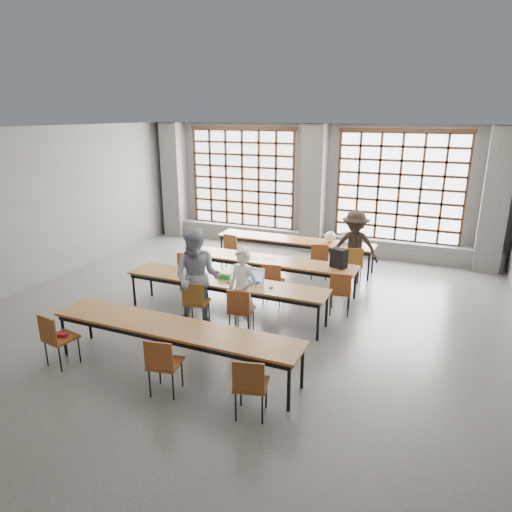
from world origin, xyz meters
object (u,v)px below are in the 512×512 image
(chair_front_right, at_px, (240,307))
(chair_near_right, at_px, (250,382))
(desk_row_c, at_px, (225,283))
(mouse, at_px, (271,287))
(chair_mid_left, at_px, (188,267))
(student_male, at_px, (242,291))
(chair_back_mid, at_px, (319,257))
(chair_near_left, at_px, (56,335))
(desk_row_a, at_px, (294,242))
(chair_back_left, at_px, (233,247))
(chair_mid_centre, at_px, (272,279))
(student_back, at_px, (354,247))
(plastic_bag, at_px, (330,237))
(backpack, at_px, (339,258))
(desk_row_b, at_px, (265,262))
(chair_near_mid, at_px, (163,361))
(laptop_front, at_px, (254,279))
(phone, at_px, (231,283))
(laptop_back, at_px, (348,241))
(red_pouch, at_px, (61,335))
(chair_front_left, at_px, (195,299))
(green_box, at_px, (224,276))
(chair_mid_right, at_px, (340,289))
(desk_row_d, at_px, (174,330))
(student_female, at_px, (197,278))

(chair_front_right, distance_m, chair_near_right, 2.32)
(desk_row_c, relative_size, mouse, 40.82)
(chair_mid_left, distance_m, student_male, 2.44)
(chair_back_mid, xyz_separation_m, chair_near_left, (-2.63, -5.38, 0.00))
(desk_row_a, distance_m, chair_front_right, 3.98)
(chair_back_left, height_order, chair_mid_centre, same)
(student_back, bearing_deg, plastic_bag, 139.61)
(chair_near_right, xyz_separation_m, backpack, (0.11, 4.27, 0.39))
(chair_near_left, height_order, student_back, student_back)
(desk_row_a, distance_m, chair_back_mid, 1.04)
(desk_row_b, distance_m, backpack, 1.62)
(chair_near_mid, height_order, plastic_bag, plastic_bag)
(chair_mid_centre, distance_m, mouse, 1.02)
(mouse, bearing_deg, desk_row_c, 178.79)
(chair_back_left, relative_size, backpack, 2.20)
(laptop_front, relative_size, phone, 2.85)
(desk_row_c, bearing_deg, laptop_back, 64.82)
(desk_row_a, relative_size, chair_near_right, 4.55)
(desk_row_b, bearing_deg, chair_back_left, 139.11)
(student_male, relative_size, student_back, 0.93)
(chair_near_left, bearing_deg, chair_mid_left, 87.48)
(student_back, height_order, red_pouch, student_back)
(desk_row_a, bearing_deg, desk_row_c, -94.82)
(desk_row_c, bearing_deg, chair_near_left, -119.76)
(chair_front_left, relative_size, student_male, 0.56)
(chair_near_left, relative_size, green_box, 3.52)
(chair_front_left, distance_m, chair_near_mid, 2.16)
(desk_row_b, xyz_separation_m, chair_mid_right, (1.81, -0.63, -0.13))
(desk_row_d, bearing_deg, student_back, 70.81)
(chair_near_left, distance_m, green_box, 3.14)
(laptop_front, bearing_deg, chair_mid_right, 28.80)
(chair_back_left, xyz_separation_m, chair_mid_centre, (1.75, -1.79, 0.00))
(desk_row_d, xyz_separation_m, plastic_bag, (1.00, 5.43, 0.21))
(desk_row_c, bearing_deg, chair_near_mid, -81.54)
(student_female, bearing_deg, student_male, -11.16)
(desk_row_d, height_order, chair_back_mid, chair_back_mid)
(desk_row_a, height_order, chair_back_mid, chair_back_mid)
(chair_mid_centre, height_order, chair_front_left, same)
(desk_row_b, height_order, chair_mid_centre, chair_mid_centre)
(chair_near_mid, xyz_separation_m, plastic_bag, (0.78, 6.06, 0.34))
(desk_row_d, height_order, student_female, student_female)
(chair_front_left, distance_m, student_female, 0.39)
(desk_row_a, distance_m, chair_mid_centre, 2.44)
(desk_row_d, bearing_deg, chair_near_mid, -71.07)
(student_back, bearing_deg, laptop_back, 111.21)
(backpack, distance_m, red_pouch, 5.37)
(student_back, distance_m, laptop_front, 3.03)
(phone, bearing_deg, chair_near_mid, -85.16)
(chair_mid_centre, distance_m, green_box, 1.10)
(student_female, bearing_deg, plastic_bag, 57.96)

